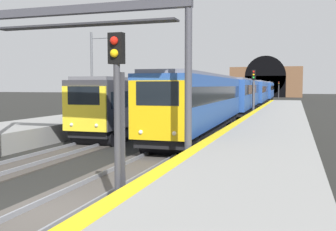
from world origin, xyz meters
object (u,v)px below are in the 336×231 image
at_px(train_adjacent_platform, 207,94).
at_px(railway_signal_near, 117,111).
at_px(railway_signal_mid, 253,89).
at_px(catenary_mast_near, 92,76).
at_px(train_main_approaching, 250,93).
at_px(railway_signal_far, 279,89).
at_px(overhead_signal_gantry, 82,43).

relative_size(train_adjacent_platform, railway_signal_near, 13.58).
xyz_separation_m(railway_signal_mid, catenary_mast_near, (-8.40, 14.04, 1.25)).
bearing_deg(railway_signal_near, train_main_approaching, -177.68).
height_order(railway_signal_near, railway_signal_mid, railway_signal_mid).
bearing_deg(railway_signal_far, railway_signal_mid, 0.00).
height_order(train_main_approaching, overhead_signal_gantry, overhead_signal_gantry).
bearing_deg(railway_signal_mid, overhead_signal_gantry, -9.26).
height_order(railway_signal_near, overhead_signal_gantry, overhead_signal_gantry).
bearing_deg(train_main_approaching, train_adjacent_platform, -48.70).
relative_size(train_adjacent_platform, railway_signal_far, 14.43).
bearing_deg(train_main_approaching, railway_signal_far, 176.56).
xyz_separation_m(train_main_approaching, catenary_mast_near, (-21.66, 12.19, 1.93)).
xyz_separation_m(railway_signal_near, overhead_signal_gantry, (5.79, 4.35, 2.40)).
bearing_deg(catenary_mast_near, railway_signal_far, -11.23).
height_order(train_adjacent_platform, railway_signal_mid, railway_signal_mid).
distance_m(train_main_approaching, railway_signal_near, 45.79).
xyz_separation_m(train_adjacent_platform, railway_signal_far, (53.65, -6.85, 0.39)).
height_order(train_adjacent_platform, railway_signal_near, train_adjacent_platform).
xyz_separation_m(train_main_approaching, train_adjacent_platform, (-4.60, 5.00, -0.14)).
height_order(train_adjacent_platform, catenary_mast_near, catenary_mast_near).
height_order(railway_signal_mid, railway_signal_far, railway_signal_mid).
bearing_deg(railway_signal_far, railway_signal_near, 0.00).
height_order(railway_signal_far, catenary_mast_near, catenary_mast_near).
bearing_deg(overhead_signal_gantry, railway_signal_mid, -9.26).
bearing_deg(catenary_mast_near, railway_signal_near, -149.77).
bearing_deg(train_main_approaching, railway_signal_mid, 6.67).
bearing_deg(railway_signal_far, overhead_signal_gantry, -2.80).
bearing_deg(overhead_signal_gantry, railway_signal_far, -2.80).
distance_m(train_adjacent_platform, overhead_signal_gantry, 35.58).
distance_m(railway_signal_near, railway_signal_far, 94.81).
distance_m(railway_signal_mid, railway_signal_far, 62.32).
distance_m(railway_signal_far, overhead_signal_gantry, 89.16).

